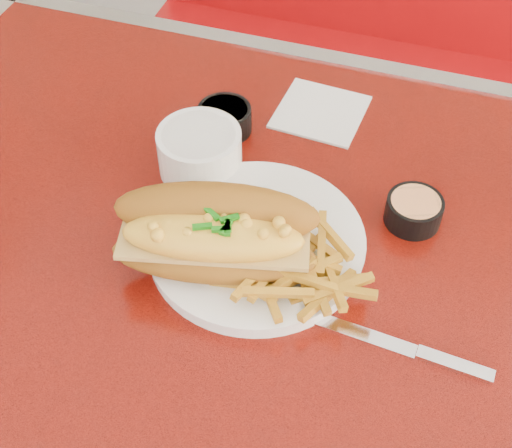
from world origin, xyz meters
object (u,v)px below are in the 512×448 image
(diner_table, at_px, (299,360))
(booth_bench_far, at_px, (390,140))
(dinner_plate, at_px, (256,242))
(knife, at_px, (407,349))
(sauce_cup_right, at_px, (414,210))
(gravy_ramekin, at_px, (200,150))
(mac_hoagie, at_px, (215,234))
(fork, at_px, (307,240))
(sauce_cup_left, at_px, (225,118))

(diner_table, bearing_deg, booth_bench_far, 90.00)
(dinner_plate, height_order, knife, dinner_plate)
(diner_table, height_order, knife, knife)
(booth_bench_far, height_order, sauce_cup_right, booth_bench_far)
(diner_table, relative_size, sauce_cup_right, 18.73)
(gravy_ramekin, bearing_deg, diner_table, -36.69)
(mac_hoagie, xyz_separation_m, fork, (0.08, 0.06, -0.04))
(dinner_plate, bearing_deg, mac_hoagie, -126.88)
(mac_hoagie, bearing_deg, knife, -23.46)
(booth_bench_far, distance_m, mac_hoagie, 0.99)
(dinner_plate, height_order, sauce_cup_right, sauce_cup_right)
(dinner_plate, relative_size, knife, 1.35)
(diner_table, height_order, sauce_cup_right, sauce_cup_right)
(fork, height_order, knife, fork)
(sauce_cup_left, bearing_deg, diner_table, -50.86)
(dinner_plate, height_order, sauce_cup_left, sauce_cup_left)
(gravy_ramekin, bearing_deg, mac_hoagie, -62.55)
(dinner_plate, distance_m, sauce_cup_left, 0.20)
(mac_hoagie, bearing_deg, sauce_cup_right, 22.41)
(sauce_cup_right, bearing_deg, knife, -81.52)
(booth_bench_far, xyz_separation_m, fork, (-0.01, -0.77, 0.50))
(booth_bench_far, xyz_separation_m, gravy_ramekin, (-0.17, -0.68, 0.51))
(sauce_cup_left, height_order, sauce_cup_right, sauce_cup_left)
(diner_table, xyz_separation_m, mac_hoagie, (-0.10, -0.01, 0.22))
(fork, bearing_deg, gravy_ramekin, 42.03)
(mac_hoagie, distance_m, sauce_cup_left, 0.23)
(fork, bearing_deg, dinner_plate, 85.89)
(dinner_plate, bearing_deg, diner_table, -22.04)
(sauce_cup_right, bearing_deg, fork, -142.04)
(sauce_cup_right, bearing_deg, booth_bench_far, 97.58)
(mac_hoagie, bearing_deg, diner_table, -4.77)
(diner_table, height_order, fork, fork)
(fork, distance_m, sauce_cup_right, 0.13)
(fork, distance_m, sauce_cup_left, 0.22)
(booth_bench_far, height_order, gravy_ramekin, booth_bench_far)
(diner_table, bearing_deg, sauce_cup_left, 129.14)
(sauce_cup_left, xyz_separation_m, knife, (0.28, -0.26, -0.02))
(fork, height_order, sauce_cup_left, sauce_cup_left)
(booth_bench_far, xyz_separation_m, mac_hoagie, (-0.10, -0.83, 0.54))
(dinner_plate, bearing_deg, booth_bench_far, 85.29)
(gravy_ramekin, relative_size, knife, 0.61)
(diner_table, xyz_separation_m, dinner_plate, (-0.06, 0.03, 0.17))
(fork, bearing_deg, booth_bench_far, -20.70)
(mac_hoagie, height_order, knife, mac_hoagie)
(knife, bearing_deg, dinner_plate, 161.40)
(booth_bench_far, bearing_deg, gravy_ramekin, -103.81)
(sauce_cup_left, height_order, knife, sauce_cup_left)
(dinner_plate, height_order, mac_hoagie, mac_hoagie)
(dinner_plate, relative_size, fork, 2.12)
(mac_hoagie, xyz_separation_m, gravy_ramekin, (-0.07, 0.14, -0.03))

